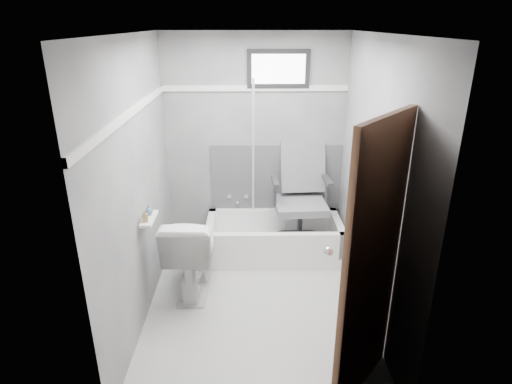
{
  "coord_description": "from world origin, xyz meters",
  "views": [
    {
      "loc": [
        -0.06,
        -3.36,
        2.48
      ],
      "look_at": [
        0.0,
        0.35,
        1.0
      ],
      "focal_mm": 30.0,
      "sensor_mm": 36.0,
      "label": 1
    }
  ],
  "objects_px": {
    "bathtub": "(274,238)",
    "soap_bottle_a": "(145,216)",
    "office_chair": "(301,198)",
    "toilet": "(192,252)",
    "soap_bottle_b": "(149,210)",
    "door": "(428,294)"
  },
  "relations": [
    {
      "from": "bathtub",
      "to": "soap_bottle_a",
      "type": "relative_size",
      "value": 14.59
    },
    {
      "from": "office_chair",
      "to": "door",
      "type": "height_order",
      "value": "door"
    },
    {
      "from": "door",
      "to": "soap_bottle_b",
      "type": "distance_m",
      "value": 2.34
    },
    {
      "from": "soap_bottle_a",
      "to": "soap_bottle_b",
      "type": "bearing_deg",
      "value": 90.0
    },
    {
      "from": "toilet",
      "to": "door",
      "type": "bearing_deg",
      "value": 137.81
    },
    {
      "from": "soap_bottle_b",
      "to": "door",
      "type": "bearing_deg",
      "value": -34.77
    },
    {
      "from": "bathtub",
      "to": "door",
      "type": "bearing_deg",
      "value": -70.82
    },
    {
      "from": "toilet",
      "to": "soap_bottle_a",
      "type": "bearing_deg",
      "value": 50.3
    },
    {
      "from": "bathtub",
      "to": "soap_bottle_a",
      "type": "bearing_deg",
      "value": -138.54
    },
    {
      "from": "toilet",
      "to": "soap_bottle_a",
      "type": "height_order",
      "value": "soap_bottle_a"
    },
    {
      "from": "bathtub",
      "to": "soap_bottle_a",
      "type": "distance_m",
      "value": 1.71
    },
    {
      "from": "office_chair",
      "to": "toilet",
      "type": "distance_m",
      "value": 1.34
    },
    {
      "from": "door",
      "to": "soap_bottle_a",
      "type": "height_order",
      "value": "door"
    },
    {
      "from": "toilet",
      "to": "soap_bottle_a",
      "type": "relative_size",
      "value": 8.11
    },
    {
      "from": "door",
      "to": "soap_bottle_a",
      "type": "distance_m",
      "value": 2.26
    },
    {
      "from": "office_chair",
      "to": "door",
      "type": "xyz_separation_m",
      "value": [
        0.48,
        -2.24,
        0.32
      ]
    },
    {
      "from": "bathtub",
      "to": "soap_bottle_b",
      "type": "distance_m",
      "value": 1.63
    },
    {
      "from": "soap_bottle_b",
      "to": "office_chair",
      "type": "bearing_deg",
      "value": 32.08
    },
    {
      "from": "soap_bottle_a",
      "to": "soap_bottle_b",
      "type": "height_order",
      "value": "soap_bottle_a"
    },
    {
      "from": "office_chair",
      "to": "soap_bottle_b",
      "type": "bearing_deg",
      "value": -151.33
    },
    {
      "from": "toilet",
      "to": "door",
      "type": "distance_m",
      "value": 2.31
    },
    {
      "from": "soap_bottle_b",
      "to": "bathtub",
      "type": "bearing_deg",
      "value": 37.3
    }
  ]
}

